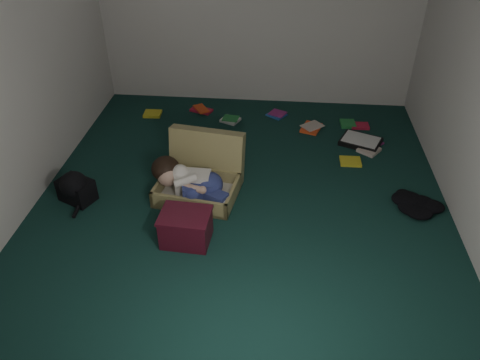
# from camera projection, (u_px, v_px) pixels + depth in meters

# --- Properties ---
(floor) EXTENTS (4.50, 4.50, 0.00)m
(floor) POSITION_uv_depth(u_px,v_px,m) (241.00, 200.00, 4.61)
(floor) COLOR #11312B
(floor) RESTS_ON ground
(wall_back) EXTENTS (4.50, 0.00, 4.50)m
(wall_back) POSITION_uv_depth(u_px,v_px,m) (258.00, 2.00, 5.68)
(wall_back) COLOR silver
(wall_back) RESTS_ON ground
(wall_front) EXTENTS (4.50, 0.00, 4.50)m
(wall_front) POSITION_uv_depth(u_px,v_px,m) (195.00, 282.00, 2.03)
(wall_front) COLOR silver
(wall_front) RESTS_ON ground
(wall_left) EXTENTS (0.00, 4.50, 4.50)m
(wall_left) POSITION_uv_depth(u_px,v_px,m) (9.00, 67.00, 4.00)
(wall_left) COLOR silver
(wall_left) RESTS_ON ground
(suitcase) EXTENTS (0.87, 0.85, 0.56)m
(suitcase) POSITION_uv_depth(u_px,v_px,m) (201.00, 175.00, 4.67)
(suitcase) COLOR tan
(suitcase) RESTS_ON floor
(person) EXTENTS (0.81, 0.49, 0.35)m
(person) POSITION_uv_depth(u_px,v_px,m) (190.00, 181.00, 4.50)
(person) COLOR white
(person) RESTS_ON suitcase
(maroon_bin) EXTENTS (0.45, 0.37, 0.30)m
(maroon_bin) POSITION_uv_depth(u_px,v_px,m) (186.00, 227.00, 4.05)
(maroon_bin) COLOR #450E1B
(maroon_bin) RESTS_ON floor
(backpack) EXTENTS (0.51, 0.47, 0.25)m
(backpack) POSITION_uv_depth(u_px,v_px,m) (76.00, 189.00, 4.55)
(backpack) COLOR black
(backpack) RESTS_ON floor
(clothing_pile) EXTENTS (0.51, 0.47, 0.13)m
(clothing_pile) POSITION_uv_depth(u_px,v_px,m) (418.00, 202.00, 4.48)
(clothing_pile) COLOR black
(clothing_pile) RESTS_ON floor
(paper_tray) EXTENTS (0.54, 0.48, 0.06)m
(paper_tray) POSITION_uv_depth(u_px,v_px,m) (361.00, 141.00, 5.47)
(paper_tray) COLOR black
(paper_tray) RESTS_ON floor
(book_scatter) EXTENTS (2.98, 1.33, 0.02)m
(book_scatter) POSITION_uv_depth(u_px,v_px,m) (294.00, 128.00, 5.76)
(book_scatter) COLOR yellow
(book_scatter) RESTS_ON floor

